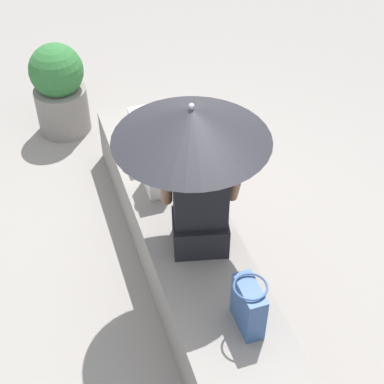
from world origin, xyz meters
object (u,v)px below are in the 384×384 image
parasol (192,124)px  person_seated (201,199)px  planter_near (59,89)px  handbag_black (248,306)px  shoulder_bag_spare (145,135)px  tote_bag_canvas (156,170)px

parasol → person_seated: bearing=47.9°
planter_near → person_seated: bearing=14.4°
handbag_black → shoulder_bag_spare: shoulder_bag_spare is taller
person_seated → tote_bag_canvas: (-0.61, -0.11, -0.21)m
parasol → handbag_black: parasol is taller
person_seated → handbag_black: (0.66, 0.05, -0.22)m
parasol → tote_bag_canvas: parasol is taller
parasol → shoulder_bag_spare: 1.24m
handbag_black → planter_near: (-2.89, -0.62, -0.19)m
parasol → handbag_black: 1.03m
parasol → tote_bag_canvas: (-0.57, -0.07, -0.73)m
tote_bag_canvas → shoulder_bag_spare: (-0.43, 0.04, -0.00)m
planter_near → shoulder_bag_spare: bearing=22.5°
handbag_black → planter_near: planter_near is taller
shoulder_bag_spare → planter_near: bearing=-157.5°
person_seated → shoulder_bag_spare: (-1.04, -0.08, -0.22)m
tote_bag_canvas → shoulder_bag_spare: tote_bag_canvas is taller
person_seated → planter_near: person_seated is taller
handbag_black → planter_near: bearing=-167.9°
tote_bag_canvas → shoulder_bag_spare: 0.43m
person_seated → tote_bag_canvas: 0.65m
shoulder_bag_spare → planter_near: planter_near is taller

